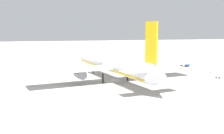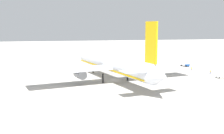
{
  "view_description": "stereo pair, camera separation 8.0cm",
  "coord_description": "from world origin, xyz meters",
  "px_view_note": "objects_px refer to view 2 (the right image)",
  "views": [
    {
      "loc": [
        -106.61,
        22.98,
        21.46
      ],
      "look_at": [
        -3.34,
        0.81,
        5.87
      ],
      "focal_mm": 44.8,
      "sensor_mm": 36.0,
      "label": 1
    },
    {
      "loc": [
        -106.63,
        22.9,
        21.46
      ],
      "look_at": [
        -3.34,
        0.81,
        5.87
      ],
      "focal_mm": 44.8,
      "sensor_mm": 36.0,
      "label": 2
    }
  ],
  "objects_px": {
    "service_truck_3": "(124,62)",
    "traffic_cone_1": "(205,74)",
    "traffic_cone_2": "(47,69)",
    "service_van": "(221,76)",
    "ground_worker_2": "(191,69)",
    "airliner": "(114,64)",
    "ground_worker_1": "(210,72)",
    "service_truck_0": "(185,64)"
  },
  "relations": [
    {
      "from": "service_truck_3",
      "to": "traffic_cone_1",
      "type": "xyz_separation_m",
      "value": [
        -40.23,
        -26.89,
        -1.21
      ]
    },
    {
      "from": "traffic_cone_2",
      "to": "traffic_cone_1",
      "type": "bearing_deg",
      "value": -114.05
    },
    {
      "from": "service_van",
      "to": "ground_worker_2",
      "type": "bearing_deg",
      "value": 7.22
    },
    {
      "from": "ground_worker_2",
      "to": "traffic_cone_2",
      "type": "xyz_separation_m",
      "value": [
        19.52,
        68.72,
        -0.6
      ]
    },
    {
      "from": "ground_worker_2",
      "to": "traffic_cone_2",
      "type": "height_order",
      "value": "ground_worker_2"
    },
    {
      "from": "traffic_cone_1",
      "to": "service_truck_3",
      "type": "bearing_deg",
      "value": 33.76
    },
    {
      "from": "traffic_cone_1",
      "to": "airliner",
      "type": "bearing_deg",
      "value": 97.4
    },
    {
      "from": "traffic_cone_1",
      "to": "traffic_cone_2",
      "type": "relative_size",
      "value": 1.0
    },
    {
      "from": "service_van",
      "to": "ground_worker_2",
      "type": "relative_size",
      "value": 2.34
    },
    {
      "from": "service_truck_3",
      "to": "traffic_cone_1",
      "type": "height_order",
      "value": "service_truck_3"
    },
    {
      "from": "traffic_cone_2",
      "to": "service_truck_3",
      "type": "bearing_deg",
      "value": -77.71
    },
    {
      "from": "airliner",
      "to": "traffic_cone_1",
      "type": "bearing_deg",
      "value": -82.6
    },
    {
      "from": "ground_worker_2",
      "to": "ground_worker_1",
      "type": "bearing_deg",
      "value": -159.33
    },
    {
      "from": "traffic_cone_2",
      "to": "service_van",
      "type": "bearing_deg",
      "value": -119.27
    },
    {
      "from": "airliner",
      "to": "traffic_cone_2",
      "type": "relative_size",
      "value": 127.0
    },
    {
      "from": "airliner",
      "to": "service_van",
      "type": "xyz_separation_m",
      "value": [
        -3.42,
        -44.84,
        -5.62
      ]
    },
    {
      "from": "airliner",
      "to": "service_truck_0",
      "type": "xyz_separation_m",
      "value": [
        30.68,
        -45.8,
        -5.37
      ]
    },
    {
      "from": "service_van",
      "to": "traffic_cone_1",
      "type": "xyz_separation_m",
      "value": [
        8.99,
        1.91,
        -0.76
      ]
    },
    {
      "from": "service_truck_0",
      "to": "service_truck_3",
      "type": "relative_size",
      "value": 0.71
    },
    {
      "from": "ground_worker_2",
      "to": "traffic_cone_2",
      "type": "relative_size",
      "value": 3.14
    },
    {
      "from": "service_truck_3",
      "to": "ground_worker_2",
      "type": "bearing_deg",
      "value": -137.67
    },
    {
      "from": "service_truck_0",
      "to": "airliner",
      "type": "bearing_deg",
      "value": 123.82
    },
    {
      "from": "ground_worker_2",
      "to": "traffic_cone_1",
      "type": "height_order",
      "value": "ground_worker_2"
    },
    {
      "from": "service_truck_0",
      "to": "traffic_cone_2",
      "type": "xyz_separation_m",
      "value": [
        5.86,
        72.27,
        -1.0
      ]
    },
    {
      "from": "service_truck_0",
      "to": "service_truck_3",
      "type": "distance_m",
      "value": 33.39
    },
    {
      "from": "traffic_cone_1",
      "to": "service_truck_0",
      "type": "bearing_deg",
      "value": -6.54
    },
    {
      "from": "service_truck_0",
      "to": "traffic_cone_2",
      "type": "bearing_deg",
      "value": 85.36
    },
    {
      "from": "airliner",
      "to": "traffic_cone_2",
      "type": "height_order",
      "value": "airliner"
    },
    {
      "from": "service_van",
      "to": "ground_worker_1",
      "type": "height_order",
      "value": "service_van"
    },
    {
      "from": "airliner",
      "to": "service_truck_3",
      "type": "relative_size",
      "value": 9.62
    },
    {
      "from": "service_truck_3",
      "to": "traffic_cone_2",
      "type": "distance_m",
      "value": 43.51
    },
    {
      "from": "ground_worker_1",
      "to": "ground_worker_2",
      "type": "distance_m",
      "value": 10.97
    },
    {
      "from": "airliner",
      "to": "service_truck_3",
      "type": "distance_m",
      "value": 48.8
    },
    {
      "from": "traffic_cone_1",
      "to": "traffic_cone_2",
      "type": "xyz_separation_m",
      "value": [
        30.97,
        69.39,
        0.0
      ]
    },
    {
      "from": "service_van",
      "to": "traffic_cone_2",
      "type": "bearing_deg",
      "value": 60.73
    },
    {
      "from": "service_truck_0",
      "to": "ground_worker_1",
      "type": "xyz_separation_m",
      "value": [
        -23.93,
        -0.32,
        -0.4
      ]
    },
    {
      "from": "service_truck_3",
      "to": "service_van",
      "type": "distance_m",
      "value": 57.03
    },
    {
      "from": "ground_worker_2",
      "to": "traffic_cone_1",
      "type": "bearing_deg",
      "value": -176.63
    },
    {
      "from": "service_truck_0",
      "to": "traffic_cone_1",
      "type": "relative_size",
      "value": 9.37
    },
    {
      "from": "service_truck_3",
      "to": "traffic_cone_2",
      "type": "relative_size",
      "value": 13.21
    },
    {
      "from": "traffic_cone_2",
      "to": "ground_worker_2",
      "type": "bearing_deg",
      "value": -105.86
    },
    {
      "from": "service_truck_3",
      "to": "ground_worker_2",
      "type": "relative_size",
      "value": 4.21
    }
  ]
}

